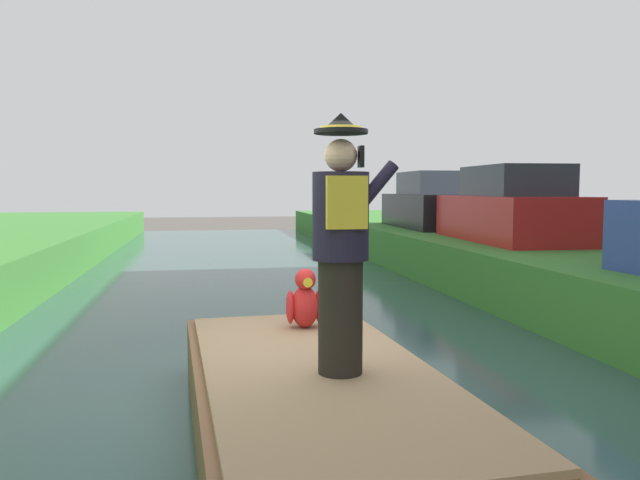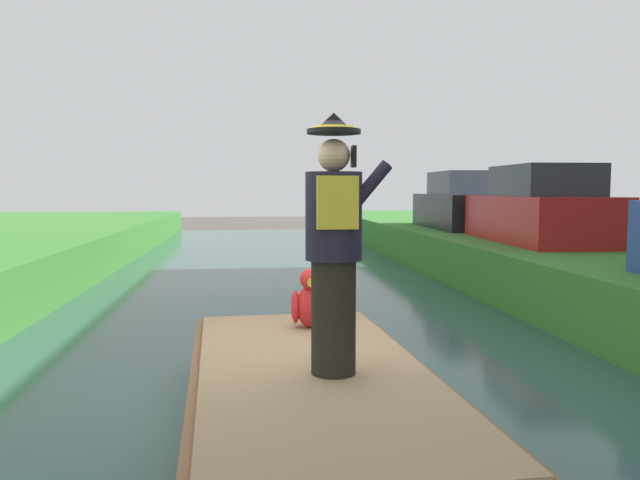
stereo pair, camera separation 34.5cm
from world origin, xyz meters
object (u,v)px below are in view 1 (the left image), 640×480
Objects in this scene: person_pirate at (341,245)px; boat at (317,406)px; parked_car_red at (510,210)px; parked_car_dark at (431,204)px; parrot_plush at (305,302)px.

boat is at bearing 113.96° from person_pirate.
person_pirate reaches higher than boat.
boat is at bearing -126.85° from parked_car_red.
person_pirate is at bearing -113.81° from parked_car_dark.
person_pirate is 0.46× the size of parked_car_dark.
boat is 2.32× the size of person_pirate.
parrot_plush is 11.33m from parked_car_dark.
parked_car_red reaches higher than boat.
boat is at bearing -95.27° from parrot_plush.
parked_car_dark is at bearing 65.26° from boat.
person_pirate reaches higher than parked_car_red.
parked_car_dark is (5.12, 10.08, 0.67)m from parrot_plush.
parked_car_red is (5.24, 6.99, 1.22)m from boat.
boat is 1.05× the size of parked_car_dark.
boat is 1.41m from parrot_plush.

